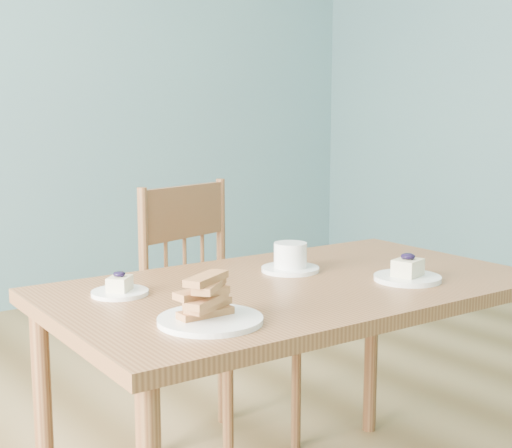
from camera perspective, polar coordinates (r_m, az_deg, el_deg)
name	(u,v)px	position (r m, az deg, el deg)	size (l,w,h in m)	color
room	(292,13)	(1.88, 2.89, 16.50)	(5.01, 5.01, 2.71)	#9B7848
dining_table	(295,308)	(1.85, 3.15, -6.71)	(1.28, 0.77, 0.67)	brown
dining_chair	(215,318)	(2.31, -3.32, -7.50)	(0.48, 0.47, 0.87)	brown
cheesecake_plate_near	(408,274)	(1.89, 12.03, -3.90)	(0.17, 0.17, 0.07)	white
cheesecake_plate_far	(120,289)	(1.74, -10.84, -5.11)	(0.14, 0.14, 0.06)	white
coffee_cup	(291,259)	(1.96, 2.79, -2.82)	(0.16, 0.16, 0.08)	white
biscotti_plate	(210,307)	(1.49, -3.69, -6.67)	(0.22, 0.22, 0.10)	white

